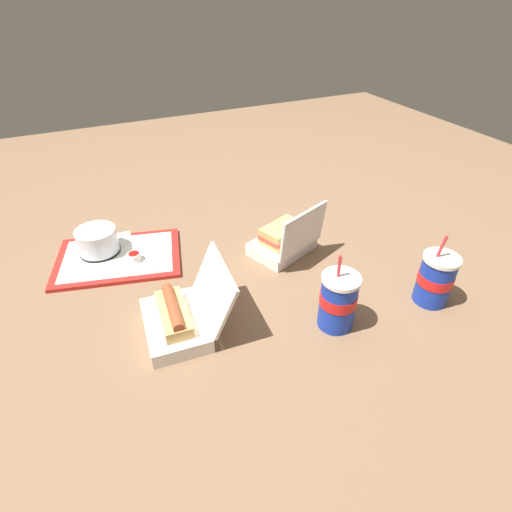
{
  "coord_description": "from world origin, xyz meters",
  "views": [
    {
      "loc": [
        0.44,
        0.87,
        0.73
      ],
      "look_at": [
        0.04,
        0.01,
        0.05
      ],
      "focal_mm": 28.0,
      "sensor_mm": 36.0,
      "label": 1
    }
  ],
  "objects_px": {
    "ketchup_cup": "(134,256)",
    "clamshell_sandwich_right": "(284,240)",
    "cake_container": "(98,242)",
    "soda_cup_front": "(435,279)",
    "soda_cup_center": "(338,301)",
    "plastic_fork": "(140,268)",
    "clamshell_hotdog_corner": "(180,317)",
    "food_tray": "(119,257)"
  },
  "relations": [
    {
      "from": "cake_container",
      "to": "plastic_fork",
      "type": "bearing_deg",
      "value": 123.99
    },
    {
      "from": "food_tray",
      "to": "clamshell_hotdog_corner",
      "type": "xyz_separation_m",
      "value": [
        -0.09,
        0.37,
        0.03
      ]
    },
    {
      "from": "cake_container",
      "to": "soda_cup_center",
      "type": "distance_m",
      "value": 0.75
    },
    {
      "from": "ketchup_cup",
      "to": "soda_cup_center",
      "type": "height_order",
      "value": "soda_cup_center"
    },
    {
      "from": "plastic_fork",
      "to": "cake_container",
      "type": "bearing_deg",
      "value": -13.71
    },
    {
      "from": "ketchup_cup",
      "to": "clamshell_hotdog_corner",
      "type": "bearing_deg",
      "value": 98.45
    },
    {
      "from": "plastic_fork",
      "to": "soda_cup_front",
      "type": "height_order",
      "value": "soda_cup_front"
    },
    {
      "from": "food_tray",
      "to": "clamshell_hotdog_corner",
      "type": "distance_m",
      "value": 0.38
    },
    {
      "from": "soda_cup_front",
      "to": "ketchup_cup",
      "type": "bearing_deg",
      "value": -36.19
    },
    {
      "from": "plastic_fork",
      "to": "clamshell_sandwich_right",
      "type": "relative_size",
      "value": 0.47
    },
    {
      "from": "food_tray",
      "to": "clamshell_hotdog_corner",
      "type": "height_order",
      "value": "clamshell_hotdog_corner"
    },
    {
      "from": "soda_cup_center",
      "to": "food_tray",
      "type": "bearing_deg",
      "value": -49.0
    },
    {
      "from": "cake_container",
      "to": "ketchup_cup",
      "type": "height_order",
      "value": "cake_container"
    },
    {
      "from": "ketchup_cup",
      "to": "clamshell_sandwich_right",
      "type": "xyz_separation_m",
      "value": [
        -0.44,
        0.14,
        0.02
      ]
    },
    {
      "from": "cake_container",
      "to": "plastic_fork",
      "type": "distance_m",
      "value": 0.17
    },
    {
      "from": "clamshell_hotdog_corner",
      "to": "soda_cup_center",
      "type": "relative_size",
      "value": 1.06
    },
    {
      "from": "clamshell_sandwich_right",
      "to": "soda_cup_front",
      "type": "relative_size",
      "value": 1.15
    },
    {
      "from": "food_tray",
      "to": "plastic_fork",
      "type": "relative_size",
      "value": 3.83
    },
    {
      "from": "soda_cup_front",
      "to": "cake_container",
      "type": "bearing_deg",
      "value": -37.42
    },
    {
      "from": "cake_container",
      "to": "soda_cup_center",
      "type": "height_order",
      "value": "soda_cup_center"
    },
    {
      "from": "cake_container",
      "to": "clamshell_sandwich_right",
      "type": "bearing_deg",
      "value": 156.67
    },
    {
      "from": "ketchup_cup",
      "to": "clamshell_sandwich_right",
      "type": "height_order",
      "value": "clamshell_sandwich_right"
    },
    {
      "from": "plastic_fork",
      "to": "soda_cup_front",
      "type": "xyz_separation_m",
      "value": [
        -0.68,
        0.46,
        0.06
      ]
    },
    {
      "from": "clamshell_sandwich_right",
      "to": "soda_cup_front",
      "type": "bearing_deg",
      "value": 124.18
    },
    {
      "from": "clamshell_sandwich_right",
      "to": "food_tray",
      "type": "bearing_deg",
      "value": -20.63
    },
    {
      "from": "soda_cup_front",
      "to": "soda_cup_center",
      "type": "distance_m",
      "value": 0.29
    },
    {
      "from": "clamshell_hotdog_corner",
      "to": "cake_container",
      "type": "bearing_deg",
      "value": -71.74
    },
    {
      "from": "cake_container",
      "to": "plastic_fork",
      "type": "height_order",
      "value": "cake_container"
    },
    {
      "from": "plastic_fork",
      "to": "soda_cup_center",
      "type": "xyz_separation_m",
      "value": [
        -0.4,
        0.42,
        0.06
      ]
    },
    {
      "from": "clamshell_hotdog_corner",
      "to": "soda_cup_center",
      "type": "height_order",
      "value": "soda_cup_center"
    },
    {
      "from": "ketchup_cup",
      "to": "cake_container",
      "type": "bearing_deg",
      "value": -45.69
    },
    {
      "from": "ketchup_cup",
      "to": "clamshell_sandwich_right",
      "type": "relative_size",
      "value": 0.17
    },
    {
      "from": "clamshell_hotdog_corner",
      "to": "clamshell_sandwich_right",
      "type": "distance_m",
      "value": 0.43
    },
    {
      "from": "food_tray",
      "to": "soda_cup_front",
      "type": "relative_size",
      "value": 2.07
    },
    {
      "from": "cake_container",
      "to": "soda_cup_center",
      "type": "relative_size",
      "value": 0.59
    },
    {
      "from": "food_tray",
      "to": "ketchup_cup",
      "type": "relative_size",
      "value": 10.54
    },
    {
      "from": "clamshell_sandwich_right",
      "to": "soda_cup_center",
      "type": "xyz_separation_m",
      "value": [
        0.03,
        0.33,
        0.03
      ]
    },
    {
      "from": "cake_container",
      "to": "soda_cup_front",
      "type": "height_order",
      "value": "soda_cup_front"
    },
    {
      "from": "clamshell_hotdog_corner",
      "to": "soda_cup_center",
      "type": "xyz_separation_m",
      "value": [
        -0.36,
        0.15,
        0.04
      ]
    },
    {
      "from": "plastic_fork",
      "to": "food_tray",
      "type": "bearing_deg",
      "value": -20.55
    },
    {
      "from": "soda_cup_center",
      "to": "cake_container",
      "type": "bearing_deg",
      "value": -48.66
    },
    {
      "from": "ketchup_cup",
      "to": "plastic_fork",
      "type": "relative_size",
      "value": 0.36
    }
  ]
}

